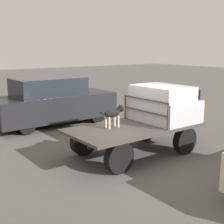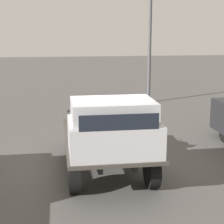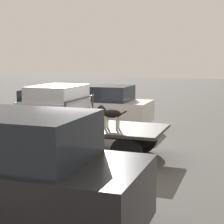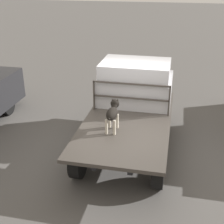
% 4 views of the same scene
% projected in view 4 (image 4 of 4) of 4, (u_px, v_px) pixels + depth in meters
% --- Properties ---
extents(ground_plane, '(80.00, 80.00, 0.00)m').
position_uv_depth(ground_plane, '(127.00, 150.00, 7.93)').
color(ground_plane, '#514F4C').
extents(flatbed_truck, '(4.09, 2.06, 0.88)m').
position_uv_depth(flatbed_truck, '(128.00, 128.00, 7.67)').
color(flatbed_truck, black).
rests_on(flatbed_truck, ground).
extents(truck_cab, '(1.53, 1.94, 1.13)m').
position_uv_depth(truck_cab, '(135.00, 82.00, 8.41)').
color(truck_cab, '#B7B7BC').
rests_on(truck_cab, flatbed_truck).
extents(truck_headboard, '(0.04, 1.94, 0.78)m').
position_uv_depth(truck_headboard, '(131.00, 93.00, 7.71)').
color(truck_headboard, '#3D3833').
rests_on(truck_headboard, flatbed_truck).
extents(dog, '(0.89, 0.24, 0.67)m').
position_uv_depth(dog, '(113.00, 112.00, 6.92)').
color(dog, beige).
rests_on(dog, flatbed_truck).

